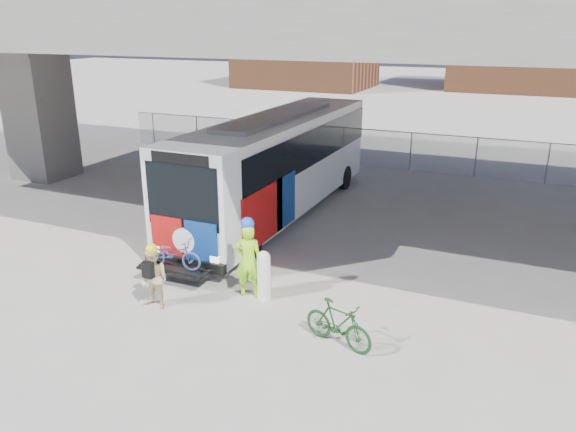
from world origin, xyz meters
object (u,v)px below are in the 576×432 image
Objects in this scene: cyclist_tan at (154,278)px; bike_parked at (338,324)px; bus at (278,158)px; cyclist_hivis at (248,259)px; bollard at (264,273)px.

cyclist_tan is 4.71m from bike_parked.
bus is 7.57× the size of cyclist_tan.
bus is at bearing 49.94° from bike_parked.
cyclist_tan is at bearing 109.33° from bike_parked.
cyclist_hivis is 2.38m from cyclist_tan.
cyclist_tan is 0.99× the size of bike_parked.
bollard is at bearing 78.50° from bike_parked.
cyclist_hivis is at bearing 180.00° from bollard.
cyclist_hivis is at bearing -71.44° from bus.
bike_parked is at bearing 4.89° from cyclist_tan.
cyclist_hivis is 1.26× the size of cyclist_tan.
cyclist_tan is (-1.81, -1.53, -0.23)m from cyclist_hivis.
cyclist_tan reaches higher than bollard.
cyclist_hivis is (2.13, -6.33, -1.07)m from bus.
cyclist_hivis is at bearing 42.60° from cyclist_tan.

